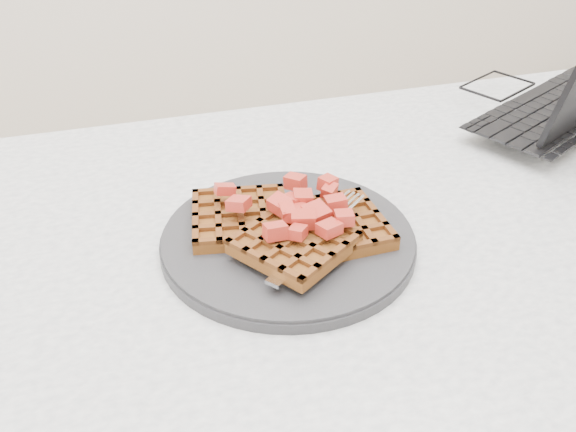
% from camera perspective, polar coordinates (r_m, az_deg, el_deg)
% --- Properties ---
extents(table, '(1.20, 0.80, 0.75)m').
position_cam_1_polar(table, '(0.79, 5.34, -9.65)').
color(table, silver).
rests_on(table, ground).
extents(plate, '(0.28, 0.28, 0.02)m').
position_cam_1_polar(plate, '(0.71, -0.00, -2.14)').
color(plate, '#262629').
rests_on(plate, table).
extents(waffles, '(0.21, 0.21, 0.03)m').
position_cam_1_polar(waffles, '(0.70, 0.10, -1.03)').
color(waffles, brown).
rests_on(waffles, plate).
extents(strawberry_pile, '(0.15, 0.15, 0.02)m').
position_cam_1_polar(strawberry_pile, '(0.69, -0.00, 0.97)').
color(strawberry_pile, '#99140C').
rests_on(strawberry_pile, waffles).
extents(fork, '(0.15, 0.13, 0.02)m').
position_cam_1_polar(fork, '(0.69, 3.15, -2.09)').
color(fork, silver).
rests_on(fork, plate).
extents(laptop, '(0.41, 0.38, 0.24)m').
position_cam_1_polar(laptop, '(1.07, 22.17, 10.04)').
color(laptop, black).
rests_on(laptop, table).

